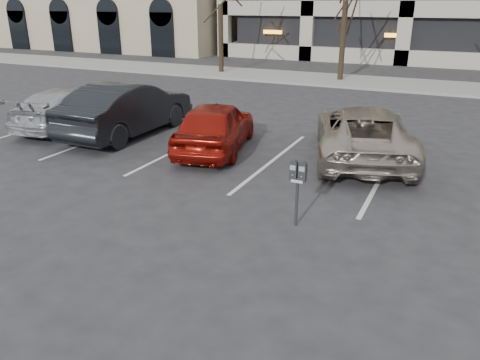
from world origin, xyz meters
TOP-DOWN VIEW (x-y plane):
  - ground at (0.00, 0.00)m, footprint 140.00×140.00m
  - sidewalk at (0.00, 16.00)m, footprint 80.00×4.00m
  - stall_lines at (-1.40, 2.30)m, footprint 16.90×5.20m
  - parking_meter at (0.38, -1.04)m, footprint 0.32×0.13m
  - suv_silver at (0.65, 3.54)m, footprint 3.64×5.49m
  - car_red at (-3.21, 2.54)m, footprint 2.58×4.39m
  - car_dark at (-6.48, 2.88)m, footprint 1.75×4.96m
  - car_silver at (-8.79, 2.79)m, footprint 2.52×4.76m

SIDE VIEW (x-z plane):
  - ground at x=0.00m, z-range 0.00..0.00m
  - stall_lines at x=-1.40m, z-range 0.00..0.01m
  - sidewalk at x=0.00m, z-range 0.00..0.12m
  - car_silver at x=-8.79m, z-range 0.00..1.32m
  - car_red at x=-3.21m, z-range 0.00..1.40m
  - suv_silver at x=0.65m, z-range 0.00..1.40m
  - car_dark at x=-6.48m, z-range 0.00..1.63m
  - parking_meter at x=0.38m, z-range 0.33..1.58m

